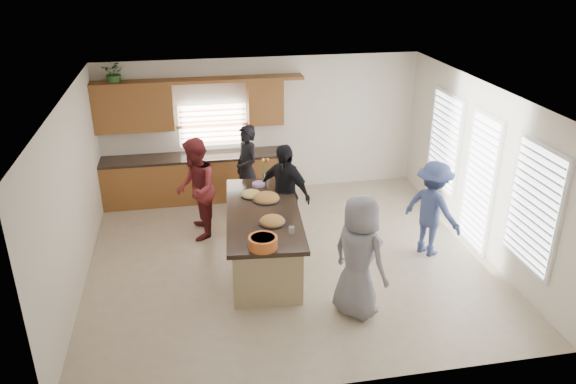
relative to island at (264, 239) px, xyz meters
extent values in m
plane|color=#BFAE8E|center=(0.42, 0.06, -0.45)|extent=(6.50, 6.50, 0.00)
cube|color=silver|center=(0.42, 3.06, 0.95)|extent=(6.50, 0.02, 2.80)
cube|color=silver|center=(0.42, -2.94, 0.95)|extent=(6.50, 0.02, 2.80)
cube|color=silver|center=(-2.83, 0.06, 0.95)|extent=(0.02, 6.00, 2.80)
cube|color=silver|center=(3.67, 0.06, 0.95)|extent=(0.02, 6.00, 2.80)
cube|color=white|center=(0.42, 0.06, 2.35)|extent=(6.50, 6.00, 0.02)
cube|color=brown|center=(-1.00, 2.75, 0.00)|extent=(3.65, 0.62, 0.90)
cube|color=black|center=(-1.00, 2.75, 0.47)|extent=(3.70, 0.65, 0.05)
cube|color=brown|center=(-2.08, 2.88, 1.50)|extent=(1.50, 0.36, 0.90)
cube|color=brown|center=(0.47, 2.88, 1.50)|extent=(0.70, 0.36, 0.90)
cube|color=brown|center=(-0.80, 2.88, 1.98)|extent=(4.05, 0.40, 0.06)
cube|color=brown|center=(-0.58, 3.02, 1.02)|extent=(1.35, 0.08, 0.85)
cube|color=white|center=(3.64, 1.36, 0.97)|extent=(0.06, 1.10, 1.75)
cube|color=white|center=(3.64, -0.04, 0.72)|extent=(0.06, 0.85, 2.25)
cube|color=white|center=(3.64, -1.54, 0.97)|extent=(0.06, 1.10, 1.75)
cube|color=tan|center=(0.00, 0.00, -0.01)|extent=(1.21, 2.58, 0.88)
cube|color=black|center=(0.00, 0.00, 0.46)|extent=(1.38, 2.79, 0.07)
cube|color=black|center=(0.00, 0.00, -0.41)|extent=(1.13, 2.49, 0.08)
cylinder|color=black|center=(0.08, -0.45, 0.51)|extent=(0.43, 0.43, 0.02)
ellipsoid|color=#B47638|center=(0.08, -0.45, 0.53)|extent=(0.39, 0.39, 0.17)
cylinder|color=black|center=(0.11, 0.40, 0.51)|extent=(0.48, 0.48, 0.02)
ellipsoid|color=#B47638|center=(0.11, 0.40, 0.53)|extent=(0.43, 0.43, 0.20)
cylinder|color=black|center=(-0.11, 0.60, 0.51)|extent=(0.37, 0.37, 0.02)
ellipsoid|color=#E2C060|center=(-0.11, 0.60, 0.53)|extent=(0.33, 0.33, 0.15)
cylinder|color=#CE5D25|center=(-0.17, -1.16, 0.58)|extent=(0.41, 0.41, 0.17)
cylinder|color=beige|center=(-0.17, -1.16, 0.64)|extent=(0.34, 0.34, 0.04)
cylinder|color=white|center=(0.30, -0.83, 0.55)|extent=(0.09, 0.09, 0.11)
cylinder|color=#BC93D6|center=(0.07, 1.04, 0.52)|extent=(0.22, 0.22, 0.05)
cylinder|color=silver|center=(0.22, 1.24, 0.57)|extent=(0.11, 0.11, 0.15)
imported|color=#326528|center=(-2.34, 2.88, 2.18)|extent=(0.52, 0.49, 0.46)
imported|color=black|center=(-0.02, 2.03, 0.42)|extent=(0.60, 0.74, 1.74)
imported|color=maroon|center=(-1.02, 1.16, 0.46)|extent=(0.72, 0.91, 1.82)
imported|color=black|center=(0.47, 0.74, 0.44)|extent=(1.03, 1.06, 1.78)
imported|color=navy|center=(2.80, -0.16, 0.37)|extent=(1.08, 1.22, 1.64)
imported|color=slate|center=(1.10, -1.58, 0.45)|extent=(0.96, 1.06, 1.81)
camera|label=1|loc=(-1.07, -7.93, 4.37)|focal=35.00mm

